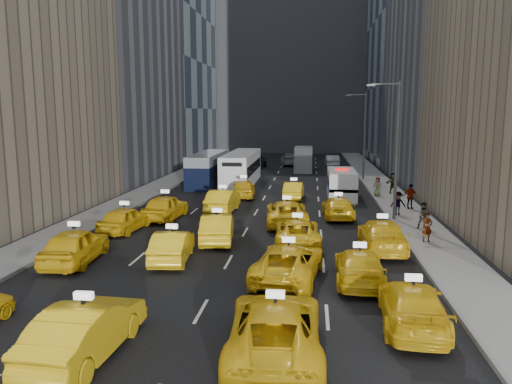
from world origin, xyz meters
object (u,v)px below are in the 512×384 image
taxi_2 (275,328)px  double_decker (208,169)px  taxi_3 (412,305)px  taxi_1 (86,330)px  pedestrian_0 (427,227)px  box_truck (303,159)px  nypd_van (341,184)px  city_bus (242,168)px

taxi_2 → double_decker: (-9.16, 34.49, 0.68)m
taxi_2 → taxi_3: (4.39, 2.43, -0.08)m
taxi_1 → pedestrian_0: (12.70, 13.93, 0.14)m
taxi_2 → taxi_1: bearing=5.9°
taxi_3 → box_truck: bearing=-80.6°
box_truck → nypd_van: bearing=-78.8°
taxi_1 → box_truck: size_ratio=0.80×
taxi_3 → city_bus: size_ratio=0.41×
taxi_3 → nypd_van: 25.30m
nypd_van → pedestrian_0: (3.72, -14.57, -0.16)m
taxi_2 → pedestrian_0: 15.00m
taxi_3 → city_bus: bearing=-68.6°
nypd_van → double_decker: 14.38m
double_decker → box_truck: size_ratio=1.67×
city_bus → nypd_van: bearing=-44.7°
double_decker → taxi_1: bearing=-81.4°
nypd_van → city_bus: (-9.37, 7.06, 0.42)m
box_truck → pedestrian_0: (7.20, -33.47, -0.43)m
taxi_1 → city_bus: bearing=-85.8°
taxi_3 → box_truck: size_ratio=0.81×
double_decker → city_bus: (3.30, 0.28, 0.06)m
taxi_1 → city_bus: size_ratio=0.40×
taxi_1 → taxi_3: size_ratio=0.99×
taxi_3 → box_truck: box_truck is taller
taxi_2 → box_truck: (0.03, 46.61, 0.58)m
taxi_1 → nypd_van: nypd_van is taller
taxi_2 → box_truck: bearing=-92.4°
city_bus → taxi_1: bearing=-97.1°
taxi_2 → double_decker: size_ratio=0.56×
taxi_2 → nypd_van: bearing=-99.6°
nypd_van → city_bus: 11.74m
taxi_1 → taxi_3: bearing=-158.3°
double_decker → city_bus: size_ratio=0.85×
taxi_3 → double_decker: 34.81m
taxi_3 → double_decker: double_decker is taller
nypd_van → pedestrian_0: 15.04m
taxi_3 → city_bus: 33.94m
city_bus → box_truck: (5.89, 11.84, -0.16)m
taxi_3 → nypd_van: nypd_van is taller
city_bus → box_truck: city_bus is taller
city_bus → box_truck: 13.22m
taxi_3 → double_decker: bearing=-63.3°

